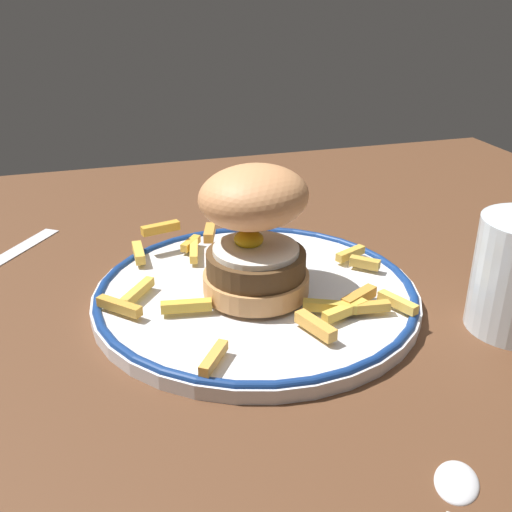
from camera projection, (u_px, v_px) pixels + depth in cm
name	position (u px, v px, depth cm)	size (l,w,h in cm)	color
ground_plane	(204.00, 334.00, 53.72)	(120.83, 95.47, 4.00)	#54331F
dinner_plate	(256.00, 294.00, 54.63)	(29.27, 29.27, 1.60)	silver
burger	(254.00, 227.00, 51.98)	(13.11, 12.97, 11.22)	tan
fries_pile	(253.00, 280.00, 54.18)	(26.45, 23.82, 2.63)	#CA8A33
spoon	(456.00, 497.00, 34.02)	(9.38, 11.63, 0.90)	silver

